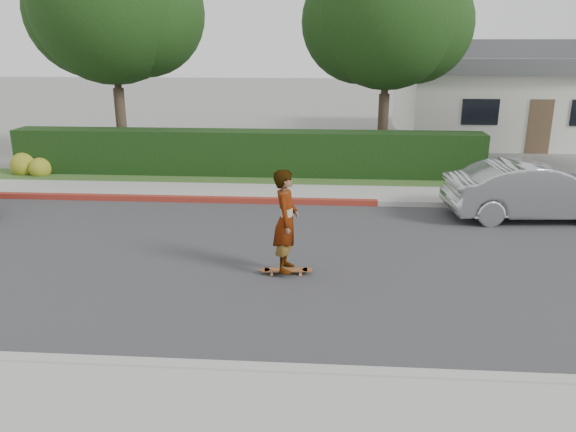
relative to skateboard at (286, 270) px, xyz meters
name	(u,v)px	position (x,y,z in m)	size (l,w,h in m)	color
ground	(343,262)	(1.08, 0.72, -0.09)	(120.00, 120.00, 0.00)	slate
road	(343,261)	(1.08, 0.72, -0.08)	(60.00, 8.00, 0.01)	#2D2D30
curb_near	(350,375)	(1.08, -3.38, -0.01)	(60.00, 0.20, 0.15)	#9E9E99
sidewalk_near	(352,420)	(1.08, -4.28, -0.03)	(60.00, 1.60, 0.12)	gray
curb_far	(340,202)	(1.08, 4.82, -0.01)	(60.00, 0.20, 0.15)	#9E9E99
curb_red_section	(158,198)	(-3.92, 4.82, -0.01)	(12.00, 0.21, 0.15)	maroon
sidewalk_far	(340,194)	(1.08, 5.72, -0.03)	(60.00, 1.60, 0.12)	gray
planting_strip	(339,181)	(1.08, 7.32, -0.04)	(60.00, 1.60, 0.10)	#2D4C1E
hedge	(246,154)	(-1.92, 7.92, 0.66)	(15.00, 1.00, 1.50)	black
flowering_shrub	(30,166)	(-8.92, 7.46, 0.25)	(1.40, 1.00, 0.90)	#2D4C19
tree_left	(113,8)	(-6.43, 9.41, 5.18)	(5.99, 5.21, 8.00)	#33261C
tree_center	(387,19)	(2.57, 9.91, 4.82)	(5.66, 4.84, 7.44)	#33261C
house	(515,91)	(9.08, 16.72, 2.01)	(10.60, 8.60, 4.30)	beige
skateboard	(286,270)	(0.00, 0.00, 0.00)	(1.01, 0.27, 0.09)	orange
skateboarder	(286,221)	(0.00, 0.00, 0.97)	(0.70, 0.46, 1.92)	white
car_silver	(536,191)	(5.83, 3.96, 0.62)	(1.50, 4.31, 1.42)	#A3A6AA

